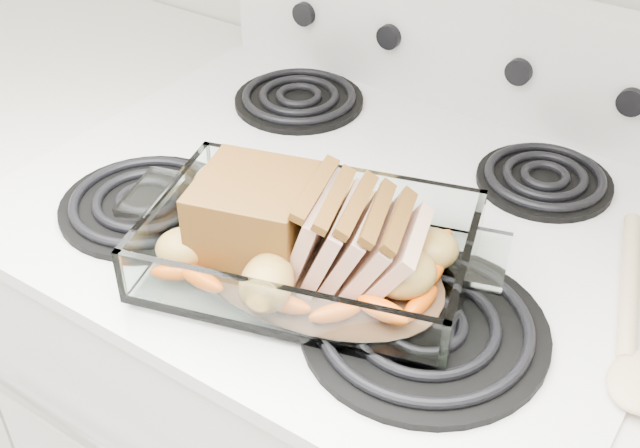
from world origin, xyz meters
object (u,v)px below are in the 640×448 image
Objects in this scene: electric_range at (344,429)px; baking_dish at (310,256)px; pork_roast at (291,222)px; counter_left at (59,282)px.

baking_dish is at bearing -73.73° from electric_range.
baking_dish is 1.39× the size of pork_roast.
electric_range is at bearing 0.10° from counter_left.
pork_roast is at bearing 163.71° from baking_dish.
counter_left is (-0.67, -0.00, -0.02)m from electric_range.
electric_range is 4.60× the size of pork_roast.
baking_dish is (0.04, -0.15, 0.48)m from electric_range.
baking_dish is at bearing 17.07° from pork_roast.
counter_left is 3.84× the size of pork_roast.
electric_range reaches higher than baking_dish.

